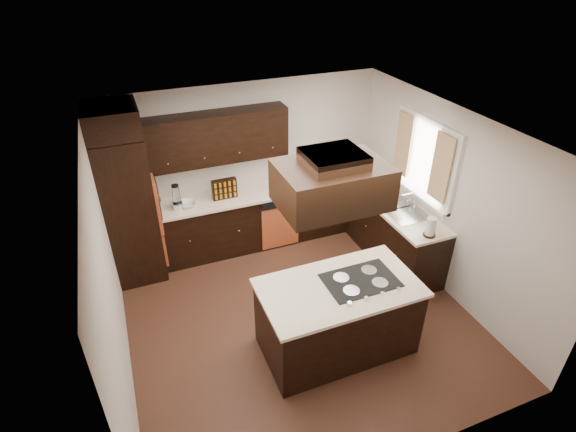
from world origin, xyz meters
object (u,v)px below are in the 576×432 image
object	(u,v)px
oven_column	(130,209)
range_hood	(332,185)
island	(337,318)
spice_rack	(224,189)

from	to	relation	value
oven_column	range_hood	size ratio (longest dim) A/B	2.02
range_hood	island	bearing A→B (deg)	-36.34
island	spice_rack	distance (m)	2.57
range_hood	spice_rack	bearing A→B (deg)	103.04
oven_column	range_hood	xyz separation A→B (m)	(1.88, -2.25, 1.10)
island	spice_rack	xyz separation A→B (m)	(-0.66, 2.41, 0.63)
island	range_hood	bearing A→B (deg)	143.62
island	spice_rack	size ratio (longest dim) A/B	4.70
island	range_hood	xyz separation A→B (m)	(-0.12, 0.09, 1.72)
island	spice_rack	bearing A→B (deg)	105.22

